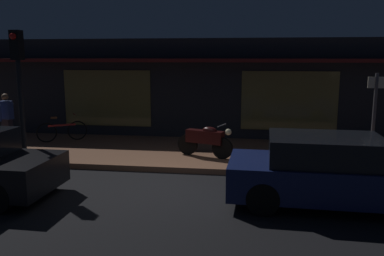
# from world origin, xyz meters

# --- Properties ---
(ground_plane) EXTENTS (60.00, 60.00, 0.00)m
(ground_plane) POSITION_xyz_m (0.00, 0.00, 0.00)
(ground_plane) COLOR black
(sidewalk_slab) EXTENTS (18.00, 4.00, 0.15)m
(sidewalk_slab) POSITION_xyz_m (0.00, 3.00, 0.07)
(sidewalk_slab) COLOR brown
(sidewalk_slab) RESTS_ON ground_plane
(storefront_building) EXTENTS (18.00, 3.30, 3.60)m
(storefront_building) POSITION_xyz_m (0.00, 6.39, 1.80)
(storefront_building) COLOR black
(storefront_building) RESTS_ON ground_plane
(motorcycle) EXTENTS (1.64, 0.78, 0.97)m
(motorcycle) POSITION_xyz_m (0.68, 2.26, 0.65)
(motorcycle) COLOR black
(motorcycle) RESTS_ON sidewalk_slab
(bicycle_parked) EXTENTS (1.40, 0.95, 0.91)m
(bicycle_parked) POSITION_xyz_m (-4.37, 3.72, 0.51)
(bicycle_parked) COLOR black
(bicycle_parked) RESTS_ON sidewalk_slab
(person_photographer) EXTENTS (0.42, 0.62, 1.67)m
(person_photographer) POSITION_xyz_m (-5.85, 2.92, 1.03)
(person_photographer) COLOR #28232D
(person_photographer) RESTS_ON sidewalk_slab
(sign_post) EXTENTS (0.44, 0.09, 2.40)m
(sign_post) POSITION_xyz_m (5.21, 2.42, 1.51)
(sign_post) COLOR #47474C
(sign_post) RESTS_ON sidewalk_slab
(traffic_light_pole) EXTENTS (0.24, 0.33, 3.60)m
(traffic_light_pole) POSITION_xyz_m (-3.64, 0.16, 2.48)
(traffic_light_pole) COLOR black
(traffic_light_pole) RESTS_ON ground_plane
(parked_car_far) EXTENTS (4.16, 1.90, 1.42)m
(parked_car_far) POSITION_xyz_m (3.51, -0.78, 0.70)
(parked_car_far) COLOR black
(parked_car_far) RESTS_ON ground_plane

